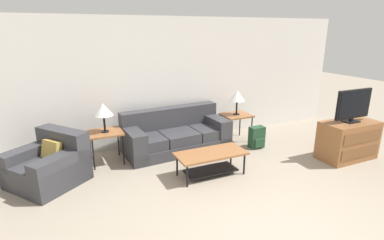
{
  "coord_description": "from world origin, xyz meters",
  "views": [
    {
      "loc": [
        -2.08,
        -2.2,
        2.34
      ],
      "look_at": [
        0.03,
        2.42,
        0.8
      ],
      "focal_mm": 28.0,
      "sensor_mm": 36.0,
      "label": 1
    }
  ],
  "objects_px": {
    "coffee_table": "(211,158)",
    "armchair": "(49,166)",
    "side_table_left": "(105,135)",
    "side_table_right": "(236,117)",
    "backpack": "(257,138)",
    "table_lamp_left": "(103,110)",
    "tv_console": "(348,140)",
    "television": "(354,105)",
    "couch": "(176,136)",
    "table_lamp_right": "(237,96)"
  },
  "relations": [
    {
      "from": "couch",
      "to": "table_lamp_left",
      "type": "distance_m",
      "value": 1.54
    },
    {
      "from": "armchair",
      "to": "table_lamp_right",
      "type": "height_order",
      "value": "table_lamp_right"
    },
    {
      "from": "television",
      "to": "coffee_table",
      "type": "bearing_deg",
      "value": 170.32
    },
    {
      "from": "side_table_right",
      "to": "backpack",
      "type": "distance_m",
      "value": 0.65
    },
    {
      "from": "side_table_left",
      "to": "tv_console",
      "type": "distance_m",
      "value": 4.48
    },
    {
      "from": "couch",
      "to": "television",
      "type": "height_order",
      "value": "television"
    },
    {
      "from": "backpack",
      "to": "armchair",
      "type": "bearing_deg",
      "value": 177.86
    },
    {
      "from": "table_lamp_right",
      "to": "backpack",
      "type": "distance_m",
      "value": 0.96
    },
    {
      "from": "side_table_left",
      "to": "table_lamp_left",
      "type": "height_order",
      "value": "table_lamp_left"
    },
    {
      "from": "coffee_table",
      "to": "table_lamp_right",
      "type": "xyz_separation_m",
      "value": [
        1.27,
        1.23,
        0.7
      ]
    },
    {
      "from": "coffee_table",
      "to": "tv_console",
      "type": "relative_size",
      "value": 1.09
    },
    {
      "from": "television",
      "to": "backpack",
      "type": "distance_m",
      "value": 1.86
    },
    {
      "from": "coffee_table",
      "to": "armchair",
      "type": "bearing_deg",
      "value": 161.06
    },
    {
      "from": "side_table_right",
      "to": "side_table_left",
      "type": "bearing_deg",
      "value": 180.0
    },
    {
      "from": "armchair",
      "to": "television",
      "type": "relative_size",
      "value": 1.66
    },
    {
      "from": "table_lamp_left",
      "to": "backpack",
      "type": "distance_m",
      "value": 3.08
    },
    {
      "from": "couch",
      "to": "side_table_right",
      "type": "bearing_deg",
      "value": -2.15
    },
    {
      "from": "armchair",
      "to": "coffee_table",
      "type": "distance_m",
      "value": 2.58
    },
    {
      "from": "side_table_right",
      "to": "television",
      "type": "distance_m",
      "value": 2.24
    },
    {
      "from": "television",
      "to": "backpack",
      "type": "height_order",
      "value": "television"
    },
    {
      "from": "side_table_right",
      "to": "television",
      "type": "height_order",
      "value": "television"
    },
    {
      "from": "coffee_table",
      "to": "side_table_right",
      "type": "xyz_separation_m",
      "value": [
        1.27,
        1.23,
        0.24
      ]
    },
    {
      "from": "side_table_right",
      "to": "tv_console",
      "type": "xyz_separation_m",
      "value": [
        1.39,
        -1.68,
        -0.17
      ]
    },
    {
      "from": "armchair",
      "to": "table_lamp_right",
      "type": "bearing_deg",
      "value": 6.08
    },
    {
      "from": "coffee_table",
      "to": "television",
      "type": "xyz_separation_m",
      "value": [
        2.65,
        -0.45,
        0.74
      ]
    },
    {
      "from": "side_table_left",
      "to": "table_lamp_right",
      "type": "relative_size",
      "value": 1.13
    },
    {
      "from": "side_table_right",
      "to": "television",
      "type": "xyz_separation_m",
      "value": [
        1.39,
        -1.68,
        0.5
      ]
    },
    {
      "from": "side_table_right",
      "to": "television",
      "type": "relative_size",
      "value": 0.73
    },
    {
      "from": "couch",
      "to": "table_lamp_right",
      "type": "bearing_deg",
      "value": -2.15
    },
    {
      "from": "armchair",
      "to": "table_lamp_left",
      "type": "height_order",
      "value": "table_lamp_left"
    },
    {
      "from": "table_lamp_left",
      "to": "tv_console",
      "type": "xyz_separation_m",
      "value": [
        4.14,
        -1.68,
        -0.63
      ]
    },
    {
      "from": "coffee_table",
      "to": "couch",
      "type": "bearing_deg",
      "value": 95.17
    },
    {
      "from": "armchair",
      "to": "side_table_left",
      "type": "height_order",
      "value": "armchair"
    },
    {
      "from": "armchair",
      "to": "table_lamp_left",
      "type": "xyz_separation_m",
      "value": [
        0.95,
        0.39,
        0.71
      ]
    },
    {
      "from": "side_table_left",
      "to": "armchair",
      "type": "bearing_deg",
      "value": -157.38
    },
    {
      "from": "armchair",
      "to": "backpack",
      "type": "xyz_separation_m",
      "value": [
        3.87,
        -0.14,
        -0.07
      ]
    },
    {
      "from": "side_table_right",
      "to": "table_lamp_right",
      "type": "height_order",
      "value": "table_lamp_right"
    },
    {
      "from": "couch",
      "to": "armchair",
      "type": "height_order",
      "value": "couch"
    },
    {
      "from": "armchair",
      "to": "side_table_left",
      "type": "bearing_deg",
      "value": 22.62
    },
    {
      "from": "television",
      "to": "couch",
      "type": "bearing_deg",
      "value": 147.94
    },
    {
      "from": "table_lamp_left",
      "to": "television",
      "type": "distance_m",
      "value": 4.47
    },
    {
      "from": "armchair",
      "to": "side_table_left",
      "type": "xyz_separation_m",
      "value": [
        0.95,
        0.39,
        0.25
      ]
    },
    {
      "from": "table_lamp_left",
      "to": "television",
      "type": "xyz_separation_m",
      "value": [
        4.14,
        -1.68,
        0.04
      ]
    },
    {
      "from": "side_table_left",
      "to": "side_table_right",
      "type": "xyz_separation_m",
      "value": [
        2.76,
        0.0,
        0.0
      ]
    },
    {
      "from": "tv_console",
      "to": "side_table_left",
      "type": "bearing_deg",
      "value": 157.9
    },
    {
      "from": "coffee_table",
      "to": "backpack",
      "type": "distance_m",
      "value": 1.6
    },
    {
      "from": "television",
      "to": "table_lamp_right",
      "type": "bearing_deg",
      "value": 129.53
    },
    {
      "from": "side_table_left",
      "to": "table_lamp_right",
      "type": "distance_m",
      "value": 2.79
    },
    {
      "from": "side_table_left",
      "to": "tv_console",
      "type": "xyz_separation_m",
      "value": [
        4.14,
        -1.68,
        -0.17
      ]
    },
    {
      "from": "side_table_right",
      "to": "backpack",
      "type": "xyz_separation_m",
      "value": [
        0.17,
        -0.54,
        -0.32
      ]
    }
  ]
}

